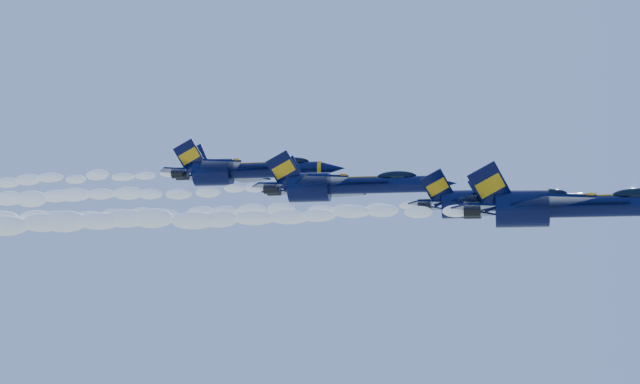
% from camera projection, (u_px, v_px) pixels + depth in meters
% --- Properties ---
extents(jet_lead, '(19.39, 15.91, 7.21)m').
position_uv_depth(jet_lead, '(572.00, 206.00, 69.85)').
color(jet_lead, black).
extents(smoke_trail_jet_lead, '(50.13, 2.32, 2.08)m').
position_uv_depth(smoke_trail_jet_lead, '(167.00, 220.00, 75.73)').
color(smoke_trail_jet_lead, white).
extents(jet_second, '(16.10, 13.21, 5.98)m').
position_uv_depth(jet_second, '(499.00, 202.00, 77.35)').
color(jet_second, black).
extents(smoke_trail_jet_second, '(50.13, 1.92, 1.73)m').
position_uv_depth(smoke_trail_jet_second, '(150.00, 214.00, 82.99)').
color(smoke_trail_jet_second, white).
extents(jet_third, '(18.98, 15.57, 7.05)m').
position_uv_depth(jet_third, '(347.00, 185.00, 87.78)').
color(jet_third, black).
extents(smoke_trail_jet_third, '(50.13, 2.27, 2.04)m').
position_uv_depth(smoke_trail_jet_third, '(36.00, 197.00, 93.62)').
color(smoke_trail_jet_third, white).
extents(jet_fourth, '(18.99, 15.58, 7.06)m').
position_uv_depth(jet_fourth, '(247.00, 170.00, 96.32)').
color(jet_fourth, black).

